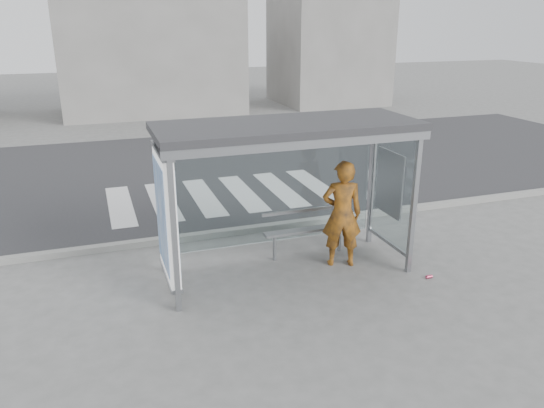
{
  "coord_description": "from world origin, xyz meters",
  "views": [
    {
      "loc": [
        -2.97,
        -7.8,
        4.17
      ],
      "look_at": [
        -0.2,
        0.2,
        1.2
      ],
      "focal_mm": 35.0,
      "sensor_mm": 36.0,
      "label": 1
    }
  ],
  "objects": [
    {
      "name": "crosswalk",
      "position": [
        0.0,
        4.5,
        0.0
      ],
      "size": [
        5.55,
        3.0,
        0.0
      ],
      "color": "silver",
      "rests_on": "ground"
    },
    {
      "name": "building_right",
      "position": [
        9.0,
        18.0,
        3.5
      ],
      "size": [
        5.0,
        5.0,
        7.0
      ],
      "primitive_type": "cube",
      "color": "slate",
      "rests_on": "ground"
    },
    {
      "name": "bus_shelter",
      "position": [
        -0.37,
        0.06,
        1.98
      ],
      "size": [
        4.25,
        1.65,
        2.62
      ],
      "color": "gray",
      "rests_on": "ground"
    },
    {
      "name": "bench",
      "position": [
        0.61,
        0.53,
        0.52
      ],
      "size": [
        1.67,
        0.28,
        0.86
      ],
      "color": "slate",
      "rests_on": "ground"
    },
    {
      "name": "road",
      "position": [
        0.0,
        7.0,
        0.0
      ],
      "size": [
        30.0,
        10.0,
        0.01
      ],
      "primitive_type": "cube",
      "color": "#2D2D30",
      "rests_on": "ground"
    },
    {
      "name": "soda_can",
      "position": [
        2.2,
        -1.04,
        0.03
      ],
      "size": [
        0.11,
        0.06,
        0.06
      ],
      "primitive_type": "cylinder",
      "rotation": [
        0.0,
        1.57,
        0.0
      ],
      "color": "#C1385C",
      "rests_on": "ground"
    },
    {
      "name": "building_center",
      "position": [
        0.0,
        18.0,
        2.5
      ],
      "size": [
        8.0,
        5.0,
        5.0
      ],
      "primitive_type": "cube",
      "color": "slate",
      "rests_on": "ground"
    },
    {
      "name": "ground",
      "position": [
        0.0,
        0.0,
        0.0
      ],
      "size": [
        80.0,
        80.0,
        0.0
      ],
      "primitive_type": "plane",
      "color": "#626260",
      "rests_on": "ground"
    },
    {
      "name": "curb",
      "position": [
        0.0,
        1.95,
        0.06
      ],
      "size": [
        30.0,
        0.18,
        0.12
      ],
      "primitive_type": "cube",
      "color": "gray",
      "rests_on": "ground"
    },
    {
      "name": "person",
      "position": [
        1.01,
        -0.03,
        0.96
      ],
      "size": [
        0.81,
        0.65,
        1.92
      ],
      "primitive_type": "imported",
      "rotation": [
        0.0,
        0.0,
        2.83
      ],
      "color": "#CF4C13",
      "rests_on": "ground"
    }
  ]
}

